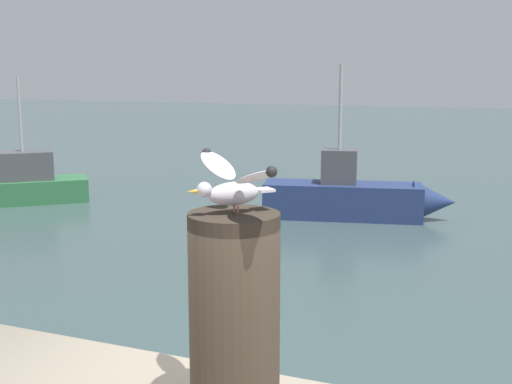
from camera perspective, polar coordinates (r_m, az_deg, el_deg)
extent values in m
cylinder|color=#382D23|center=(2.95, -1.87, -10.65)|extent=(0.40, 0.40, 0.92)
cylinder|color=#C66B60|center=(2.84, -1.89, -1.40)|extent=(0.01, 0.01, 0.04)
cylinder|color=#C66B60|center=(2.80, -1.59, -1.54)|extent=(0.01, 0.01, 0.04)
ellipsoid|color=silver|center=(2.80, -1.93, -0.14)|extent=(0.22, 0.23, 0.10)
sphere|color=silver|center=(2.75, -4.46, 0.21)|extent=(0.06, 0.06, 0.06)
cone|color=gold|center=(2.73, -5.52, 0.04)|extent=(0.04, 0.05, 0.02)
cube|color=silver|center=(2.86, 0.72, 0.19)|extent=(0.11, 0.11, 0.01)
ellipsoid|color=silver|center=(2.97, -3.29, 2.34)|extent=(0.30, 0.28, 0.11)
sphere|color=#242424|center=(3.09, -4.26, 3.36)|extent=(0.04, 0.04, 0.04)
ellipsoid|color=silver|center=(2.62, -0.01, 1.29)|extent=(0.30, 0.28, 0.11)
sphere|color=#242424|center=(2.49, 1.34, 1.75)|extent=(0.04, 0.04, 0.04)
cube|color=navy|center=(14.66, 7.43, -0.74)|extent=(3.55, 1.72, 0.76)
cone|color=navy|center=(14.72, 15.05, -0.81)|extent=(1.06, 1.06, 0.89)
cube|color=#47474C|center=(14.54, 7.15, 2.18)|extent=(0.86, 0.73, 0.74)
cylinder|color=#A5A5A8|center=(14.42, 7.26, 7.21)|extent=(0.08, 0.08, 1.81)
cube|color=#2D6B3D|center=(17.26, -20.81, 0.00)|extent=(3.70, 3.43, 0.57)
cube|color=#47474C|center=(17.16, -19.35, 2.15)|extent=(1.58, 1.53, 0.69)
cylinder|color=#A5A5A8|center=(17.04, -19.60, 6.30)|extent=(0.08, 0.08, 1.80)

